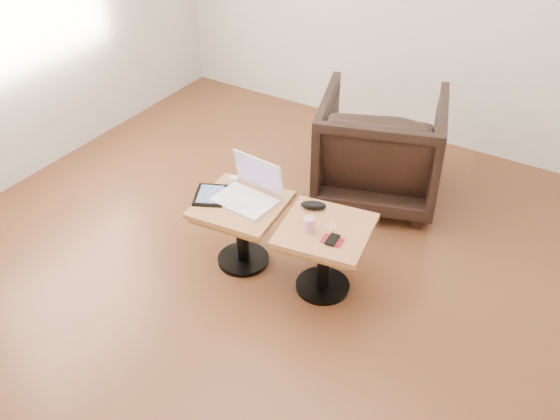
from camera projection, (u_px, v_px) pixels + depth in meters
The scene contains 11 objects.
room_shell at pixel (270, 79), 2.97m from camera, with size 4.52×4.52×2.71m.
side_table_left at pixel (242, 218), 3.76m from camera, with size 0.55×0.55×0.45m.
side_table_right at pixel (325, 244), 3.56m from camera, with size 0.57×0.57×0.45m.
laptop at pixel (249, 192), 3.70m from camera, with size 0.37×0.32×0.25m.
tablet at pixel (210, 195), 3.75m from camera, with size 0.26×0.28×0.02m.
charging_adapter at pixel (234, 179), 3.88m from camera, with size 0.04×0.04×0.03m, color white.
glasses_case at pixel (313, 205), 3.64m from camera, with size 0.15×0.07×0.05m, color black.
striped_cup at pixel (309, 225), 3.45m from camera, with size 0.07×0.07×0.09m, color #EB4378.
earbuds_tangle at pixel (332, 227), 3.50m from camera, with size 0.07×0.06×0.01m.
phone_on_sleeve at pixel (333, 240), 3.40m from camera, with size 0.12×0.11×0.01m.
armchair at pixel (380, 148), 4.35m from camera, with size 0.83×0.85×0.78m, color black.
Camera 1 is at (1.49, -2.34, 2.58)m, focal length 40.00 mm.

